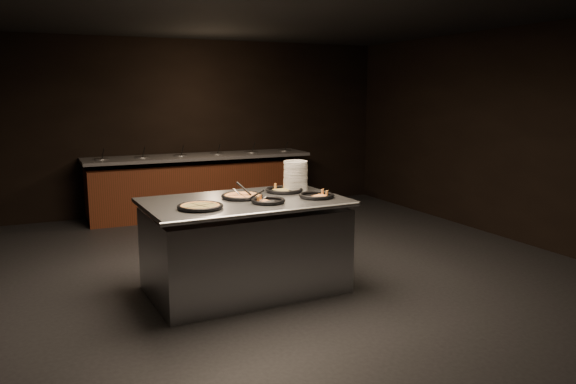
# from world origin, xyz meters

# --- Properties ---
(room) EXTENTS (7.02, 8.02, 2.92)m
(room) POSITION_xyz_m (0.00, 0.00, 1.45)
(room) COLOR black
(room) RESTS_ON ground
(salad_bar) EXTENTS (3.70, 0.83, 1.18)m
(salad_bar) POSITION_xyz_m (0.00, 3.56, 0.44)
(salad_bar) COLOR #5F2416
(salad_bar) RESTS_ON ground
(serving_counter) EXTENTS (2.04, 1.36, 0.96)m
(serving_counter) POSITION_xyz_m (-0.58, -0.19, 0.46)
(serving_counter) COLOR silver
(serving_counter) RESTS_ON ground
(plate_stack) EXTENTS (0.27, 0.27, 0.32)m
(plate_stack) POSITION_xyz_m (0.15, 0.13, 1.11)
(plate_stack) COLOR silver
(plate_stack) RESTS_ON serving_counter
(pan_veggie_whole) EXTENTS (0.43, 0.43, 0.04)m
(pan_veggie_whole) POSITION_xyz_m (-1.10, -0.44, 0.97)
(pan_veggie_whole) COLOR black
(pan_veggie_whole) RESTS_ON serving_counter
(pan_cheese_whole) EXTENTS (0.43, 0.43, 0.04)m
(pan_cheese_whole) POSITION_xyz_m (-0.57, -0.09, 0.97)
(pan_cheese_whole) COLOR black
(pan_cheese_whole) RESTS_ON serving_counter
(pan_cheese_slices_a) EXTENTS (0.41, 0.41, 0.04)m
(pan_cheese_slices_a) POSITION_xyz_m (-0.02, 0.06, 0.97)
(pan_cheese_slices_a) COLOR black
(pan_cheese_slices_a) RESTS_ON serving_counter
(pan_cheese_slices_b) EXTENTS (0.34, 0.34, 0.04)m
(pan_cheese_slices_b) POSITION_xyz_m (-0.42, -0.44, 0.97)
(pan_cheese_slices_b) COLOR black
(pan_cheese_slices_b) RESTS_ON serving_counter
(pan_veggie_slices) EXTENTS (0.37, 0.37, 0.04)m
(pan_veggie_slices) POSITION_xyz_m (0.14, -0.39, 0.97)
(pan_veggie_slices) COLOR black
(pan_veggie_slices) RESTS_ON serving_counter
(server_left) EXTENTS (0.23, 0.27, 0.16)m
(server_left) POSITION_xyz_m (-0.58, -0.06, 1.03)
(server_left) COLOR silver
(server_left) RESTS_ON serving_counter
(server_right) EXTENTS (0.29, 0.11, 0.14)m
(server_right) POSITION_xyz_m (-0.52, -0.47, 1.02)
(server_right) COLOR silver
(server_right) RESTS_ON serving_counter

